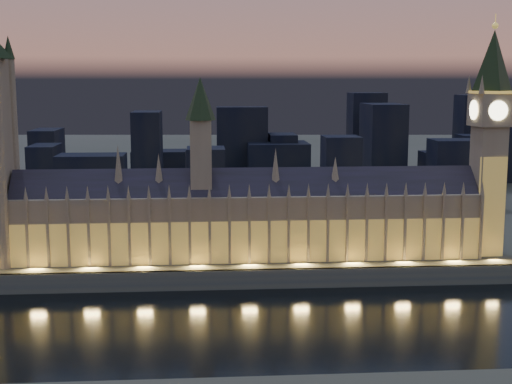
{
  "coord_description": "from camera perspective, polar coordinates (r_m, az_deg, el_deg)",
  "views": [
    {
      "loc": [
        -16.35,
        -241.12,
        85.05
      ],
      "look_at": [
        5.0,
        55.0,
        38.0
      ],
      "focal_mm": 50.0,
      "sensor_mm": 36.0,
      "label": 1
    }
  ],
  "objects": [
    {
      "name": "palace_of_westminster",
      "position": [
        309.0,
        -0.82,
        -1.94
      ],
      "size": [
        202.0,
        21.52,
        78.0
      ],
      "color": "#8A7358",
      "rests_on": "north_bank"
    },
    {
      "name": "elizabeth_tower",
      "position": [
        328.1,
        18.24,
        5.27
      ],
      "size": [
        18.0,
        18.0,
        104.67
      ],
      "color": "#8A7358",
      "rests_on": "north_bank"
    },
    {
      "name": "city_backdrop",
      "position": [
        495.74,
        2.29,
        2.72
      ],
      "size": [
        461.94,
        215.63,
        78.5
      ],
      "color": "black",
      "rests_on": "north_bank"
    },
    {
      "name": "ground_plane",
      "position": [
        256.2,
        -0.23,
        -10.38
      ],
      "size": [
        2000.0,
        2000.0,
        0.0
      ],
      "primitive_type": "plane",
      "color": "black",
      "rests_on": "ground"
    },
    {
      "name": "embankment_wall",
      "position": [
        293.99,
        -0.78,
        -7.0
      ],
      "size": [
        2000.0,
        2.5,
        8.0
      ],
      "primitive_type": "cube",
      "color": "#404C4E",
      "rests_on": "ground"
    },
    {
      "name": "north_bank",
      "position": [
        765.6,
        -2.88,
        2.92
      ],
      "size": [
        2000.0,
        960.0,
        8.0
      ],
      "primitive_type": "cube",
      "color": "#3D4332",
      "rests_on": "ground"
    }
  ]
}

